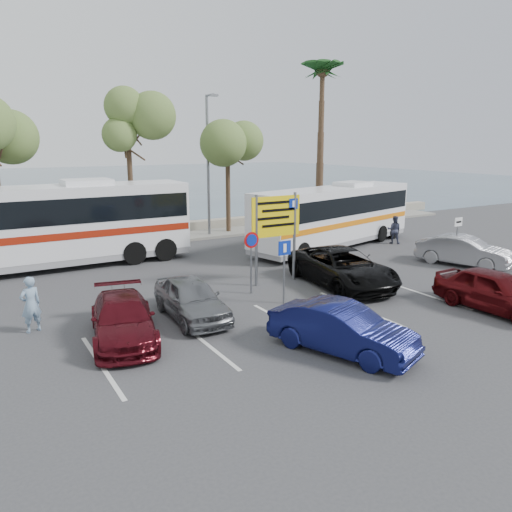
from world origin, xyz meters
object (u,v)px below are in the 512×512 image
car_red (496,291)px  suv_black (342,267)px  pedestrian_near (31,304)px  coach_bus_right (334,218)px  coach_bus_left (46,229)px  car_maroon (123,319)px  car_blue (342,329)px  car_silver_a (191,298)px  car_silver_b (464,251)px  pedestrian_far (394,230)px  street_lamp_right (208,159)px  direction_sign (276,223)px

car_red → suv_black: 5.55m
pedestrian_near → suv_black: bearing=157.3°
coach_bus_right → car_red: 11.24m
coach_bus_left → coach_bus_right: (14.00, -2.78, -0.23)m
car_maroon → pedestrian_near: bearing=149.8°
car_blue → car_red: car_red is taller
coach_bus_left → car_silver_a: coach_bus_left is taller
coach_bus_right → car_red: (-2.06, -11.02, -0.88)m
coach_bus_left → pedestrian_near: size_ratio=7.35×
coach_bus_right → car_silver_b: coach_bus_right is taller
car_red → car_silver_b: (4.56, 4.71, -0.02)m
coach_bus_left → coach_bus_right: coach_bus_left is taller
coach_bus_right → car_blue: size_ratio=2.76×
suv_black → car_silver_b: bearing=4.1°
pedestrian_far → car_red: bearing=109.9°
car_silver_a → suv_black: (6.64, 0.44, 0.07)m
car_blue → car_red: bearing=-20.7°
coach_bus_left → car_maroon: (0.50, -9.90, -1.20)m
coach_bus_right → pedestrian_near: bearing=-161.9°
car_maroon → street_lamp_right: bearing=67.8°
car_blue → car_silver_b: (11.20, 4.71, 0.01)m
car_silver_b → pedestrian_near: bearing=156.1°
car_silver_b → pedestrian_near: 18.22m
coach_bus_right → car_blue: 14.07m
car_silver_a → suv_black: bearing=6.3°
street_lamp_right → pedestrian_near: street_lamp_right is taller
coach_bus_right → suv_black: coach_bus_right is taller
coach_bus_left → suv_black: coach_bus_left is taller
car_silver_b → car_maroon: bearing=162.7°
direction_sign → car_maroon: (-7.00, -2.79, -1.81)m
car_silver_a → car_red: 10.12m
coach_bus_left → car_silver_a: bearing=-72.6°
pedestrian_far → street_lamp_right: bearing=7.7°
suv_black → car_silver_b: suv_black is taller
street_lamp_right → car_blue: (-4.20, -17.02, -3.93)m
street_lamp_right → car_silver_a: street_lamp_right is taller
car_maroon → car_silver_b: car_silver_b is taller
street_lamp_right → car_silver_b: (7.00, -12.31, -3.92)m
direction_sign → car_blue: 7.27m
car_silver_a → pedestrian_far: size_ratio=2.50×
car_maroon → suv_black: size_ratio=0.80×
street_lamp_right → coach_bus_left: size_ratio=0.64×
car_silver_a → car_red: size_ratio=0.94×
car_silver_a → pedestrian_near: pedestrian_near is taller
street_lamp_right → direction_sign: bearing=-100.9°
car_red → coach_bus_right: bearing=77.6°
street_lamp_right → coach_bus_right: street_lamp_right is taller
coach_bus_left → car_red: coach_bus_left is taller
car_blue → car_red: size_ratio=0.98×
street_lamp_right → car_blue: size_ratio=1.98×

